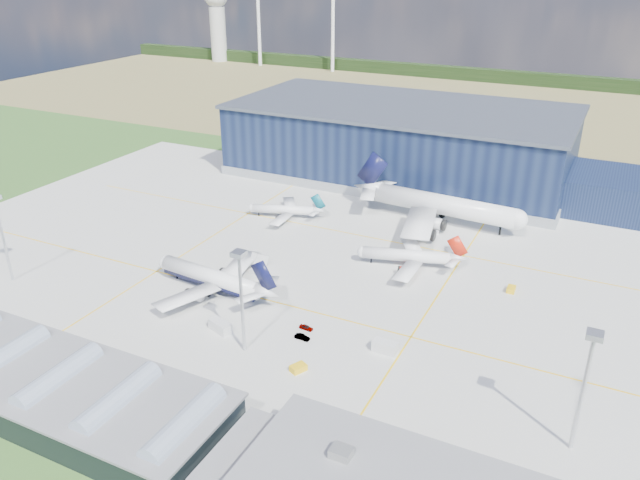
{
  "coord_description": "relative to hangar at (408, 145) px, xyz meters",
  "views": [
    {
      "loc": [
        72.83,
        -121.46,
        75.8
      ],
      "look_at": [
        8.01,
        10.08,
        8.58
      ],
      "focal_mm": 35.0,
      "sensor_mm": 36.0,
      "label": 1
    }
  ],
  "objects": [
    {
      "name": "treeline",
      "position": [
        -2.81,
        205.2,
        -7.62
      ],
      "size": [
        600.0,
        8.0,
        8.0
      ],
      "primitive_type": "cube",
      "color": "black",
      "rests_on": "ground"
    },
    {
      "name": "car_b",
      "position": [
        16.31,
        -116.02,
        -11.05
      ],
      "size": [
        3.52,
        1.37,
        1.14
      ],
      "primitive_type": "imported",
      "rotation": [
        0.0,
        0.0,
        1.52
      ],
      "color": "#99999E",
      "rests_on": "ground"
    },
    {
      "name": "gse_van_a",
      "position": [
        -1.33,
        -121.21,
        -10.38
      ],
      "size": [
        6.16,
        4.2,
        2.47
      ],
      "primitive_type": "cube",
      "rotation": [
        0.0,
        0.0,
        1.23
      ],
      "color": "silver",
      "rests_on": "ground"
    },
    {
      "name": "gse_cart_a",
      "position": [
        25.64,
        -48.09,
        -10.99
      ],
      "size": [
        2.72,
        3.34,
        1.25
      ],
      "primitive_type": "cube",
      "rotation": [
        0.0,
        0.0,
        0.31
      ],
      "color": "silver",
      "rests_on": "ground"
    },
    {
      "name": "gse_van_c",
      "position": [
        33.99,
        -112.49,
        -10.38
      ],
      "size": [
        5.28,
        2.73,
        2.48
      ],
      "primitive_type": "cube",
      "rotation": [
        0.0,
        0.0,
        1.52
      ],
      "color": "silver",
      "rests_on": "ground"
    },
    {
      "name": "airliner_navy",
      "position": [
        -13.81,
        -106.8,
        -5.56
      ],
      "size": [
        40.43,
        39.7,
        12.12
      ],
      "primitive_type": null,
      "rotation": [
        0.0,
        0.0,
        3.05
      ],
      "color": "white",
      "rests_on": "ground"
    },
    {
      "name": "light_mast_west",
      "position": [
        -62.81,
        -124.8,
        3.82
      ],
      "size": [
        2.6,
        2.6,
        23.0
      ],
      "color": "silver",
      "rests_on": "ground"
    },
    {
      "name": "airliner_regional",
      "position": [
        -21.12,
        -57.59,
        -7.48
      ],
      "size": [
        31.86,
        31.51,
        8.28
      ],
      "primitive_type": null,
      "rotation": [
        0.0,
        0.0,
        3.46
      ],
      "color": "white",
      "rests_on": "ground"
    },
    {
      "name": "airliner_red",
      "position": [
        24.88,
        -72.8,
        -6.78
      ],
      "size": [
        36.4,
        35.95,
        9.68
      ],
      "primitive_type": null,
      "rotation": [
        0.0,
        0.0,
        3.41
      ],
      "color": "white",
      "rests_on": "ground"
    },
    {
      "name": "horizon_dressing",
      "position": [
        -194.11,
        199.58,
        22.58
      ],
      "size": [
        440.2,
        18.0,
        70.0
      ],
      "color": "white",
      "rests_on": "ground"
    },
    {
      "name": "gse_tug_c",
      "position": [
        52.85,
        -74.59,
        -10.95
      ],
      "size": [
        1.91,
        3.05,
        1.33
      ],
      "primitive_type": "cube",
      "rotation": [
        0.0,
        0.0,
        0.01
      ],
      "color": "yellow",
      "rests_on": "ground"
    },
    {
      "name": "farmland",
      "position": [
        -2.81,
        125.2,
        -11.62
      ],
      "size": [
        600.0,
        220.0,
        0.01
      ],
      "primitive_type": "cube",
      "color": "olive",
      "rests_on": "ground"
    },
    {
      "name": "light_mast_east",
      "position": [
        72.19,
        -124.8,
        3.82
      ],
      "size": [
        2.6,
        2.6,
        23.0
      ],
      "color": "silver",
      "rests_on": "ground"
    },
    {
      "name": "gse_tug_b",
      "position": [
        20.86,
        -126.32,
        -10.93
      ],
      "size": [
        3.3,
        3.79,
        1.38
      ],
      "primitive_type": "cube",
      "rotation": [
        0.0,
        0.0,
        -0.46
      ],
      "color": "yellow",
      "rests_on": "ground"
    },
    {
      "name": "light_mast_center",
      "position": [
        7.19,
        -124.8,
        3.82
      ],
      "size": [
        2.6,
        2.6,
        23.0
      ],
      "color": "silver",
      "rests_on": "ground"
    },
    {
      "name": "hangar",
      "position": [
        0.0,
        0.0,
        0.0
      ],
      "size": [
        145.0,
        62.0,
        26.1
      ],
      "color": "#101935",
      "rests_on": "ground"
    },
    {
      "name": "apron",
      "position": [
        -2.81,
        -84.8,
        -11.59
      ],
      "size": [
        220.0,
        160.0,
        0.08
      ],
      "color": "#ACADA7",
      "rests_on": "ground"
    },
    {
      "name": "airstair",
      "position": [
        -9.58,
        -91.14,
        -10.05
      ],
      "size": [
        3.09,
        5.21,
        3.12
      ],
      "primitive_type": "cube",
      "rotation": [
        0.0,
        0.0,
        -0.25
      ],
      "color": "silver",
      "rests_on": "ground"
    },
    {
      "name": "ground",
      "position": [
        -2.81,
        -94.8,
        -11.62
      ],
      "size": [
        600.0,
        600.0,
        0.0
      ],
      "primitive_type": "plane",
      "color": "#2C5620",
      "rests_on": "ground"
    },
    {
      "name": "car_a",
      "position": [
        15.29,
        -112.17,
        -11.07
      ],
      "size": [
        3.3,
        1.52,
        1.1
      ],
      "primitive_type": "imported",
      "rotation": [
        0.0,
        0.0,
        1.5
      ],
      "color": "#99999E",
      "rests_on": "ground"
    },
    {
      "name": "airliner_widebody",
      "position": [
        25.54,
        -39.8,
        -2.36
      ],
      "size": [
        61.14,
        60.01,
        18.52
      ],
      "primitive_type": null,
      "rotation": [
        0.0,
        0.0,
        -0.08
      ],
      "color": "white",
      "rests_on": "ground"
    },
    {
      "name": "gse_van_b",
      "position": [
        33.78,
        -58.92,
        -10.53
      ],
      "size": [
        3.37,
        5.17,
        2.18
      ],
      "primitive_type": "cube",
      "rotation": [
        0.0,
        0.0,
        0.27
      ],
      "color": "silver",
      "rests_on": "ground"
    },
    {
      "name": "glass_concourse",
      "position": [
        -9.26,
        -154.8,
        -7.93
      ],
      "size": [
        78.0,
        23.0,
        8.6
      ],
      "color": "black",
      "rests_on": "ground"
    }
  ]
}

